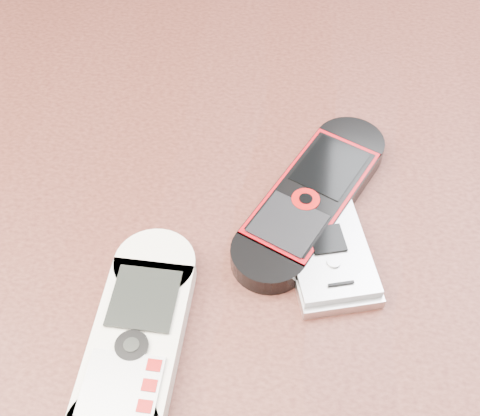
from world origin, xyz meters
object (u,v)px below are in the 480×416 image
(motorola_razr, at_px, (327,249))
(nokia_white, at_px, (136,343))
(table, at_px, (234,298))
(nokia_black_red, at_px, (312,197))

(motorola_razr, bearing_deg, nokia_white, -159.23)
(nokia_white, bearing_deg, table, 68.79)
(table, bearing_deg, nokia_black_red, 17.82)
(table, distance_m, nokia_white, 0.16)
(table, relative_size, nokia_black_red, 7.39)
(table, distance_m, motorola_razr, 0.13)
(nokia_black_red, bearing_deg, nokia_white, -102.45)
(nokia_black_red, distance_m, motorola_razr, 0.04)
(motorola_razr, bearing_deg, table, 142.82)
(table, distance_m, nokia_black_red, 0.13)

